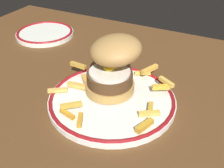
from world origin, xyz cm
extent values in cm
cube|color=brown|center=(0.00, 0.00, -2.00)|extent=(125.50, 80.45, 4.00)
cylinder|color=white|center=(-3.27, -2.62, 0.60)|extent=(26.24, 26.24, 1.20)
torus|color=maroon|center=(-3.27, -2.62, 1.20)|extent=(25.84, 25.84, 0.80)
cylinder|color=#B38643|center=(-4.73, -0.78, 2.50)|extent=(10.30, 10.30, 1.80)
cylinder|color=#4A2F19|center=(-4.73, -0.78, 4.58)|extent=(9.53, 9.53, 2.36)
cylinder|color=white|center=(-4.73, -0.78, 6.01)|extent=(8.50, 8.50, 0.50)
ellipsoid|color=yellow|center=(-5.19, -0.36, 6.68)|extent=(2.60, 2.60, 1.40)
ellipsoid|color=#AF8246|center=(-4.18, 0.80, 10.47)|extent=(15.24, 15.19, 6.36)
cube|color=gold|center=(-11.36, -3.11, 2.07)|extent=(4.49, 1.50, 0.93)
cube|color=gold|center=(-10.83, -0.66, 2.08)|extent=(3.79, 4.02, 0.96)
cube|color=orange|center=(-7.94, -11.83, 1.97)|extent=(3.63, 1.57, 0.75)
cube|color=gold|center=(5.11, 3.06, 3.01)|extent=(3.57, 2.55, 0.94)
cube|color=#E2B64D|center=(5.80, 4.53, 3.65)|extent=(3.82, 2.66, 0.82)
cube|color=#EDB043|center=(-10.55, 5.71, 2.07)|extent=(2.43, 3.08, 0.94)
cube|color=gold|center=(-4.60, 5.60, 3.57)|extent=(3.19, 1.83, 0.79)
cube|color=gold|center=(6.10, -8.43, 2.09)|extent=(2.26, 4.08, 0.99)
cube|color=gold|center=(-0.85, 8.32, 1.96)|extent=(3.52, 2.14, 0.71)
cube|color=gold|center=(0.58, 8.85, 3.02)|extent=(2.68, 4.75, 0.95)
cube|color=gold|center=(-4.88, -12.24, 2.02)|extent=(2.24, 3.38, 0.85)
cube|color=gold|center=(-8.06, -10.25, 2.87)|extent=(3.60, 3.37, 0.85)
cube|color=gold|center=(-14.27, 1.91, 3.77)|extent=(4.11, 1.19, 0.87)
cube|color=#E7B151|center=(-14.17, -6.37, 1.98)|extent=(3.74, 2.91, 0.77)
cube|color=#E6B84C|center=(5.61, -4.80, 2.01)|extent=(3.82, 2.87, 0.82)
cube|color=gold|center=(5.29, -3.19, 2.04)|extent=(1.62, 2.99, 0.89)
cylinder|color=white|center=(-37.48, 18.63, 0.60)|extent=(17.64, 17.64, 1.20)
torus|color=maroon|center=(-37.48, 18.63, 1.20)|extent=(17.24, 17.24, 0.80)
camera|label=1|loc=(17.31, -43.16, 34.67)|focal=43.96mm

